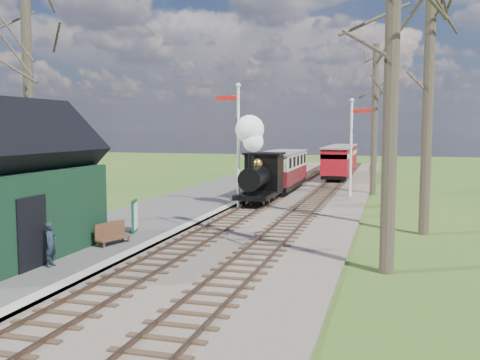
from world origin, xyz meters
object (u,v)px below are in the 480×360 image
object	(u,v)px
red_carriage_b	(343,158)
sign_board	(135,216)
semaphore_near	(237,137)
locomotive	(258,167)
bench	(112,234)
station_shed	(9,188)
coach	(282,169)
red_carriage_a	(337,163)
person	(51,244)
semaphore_far	(353,140)

from	to	relation	value
red_carriage_b	sign_board	distance (m)	28.73
semaphore_near	locomotive	size ratio (longest dim) A/B	1.39
semaphore_near	bench	bearing A→B (deg)	-99.09
station_shed	coach	xyz separation A→B (m)	(4.30, 19.41, -0.76)
coach	red_carriage_a	xyz separation A→B (m)	(2.60, 7.86, -0.06)
red_carriage_b	bench	xyz separation A→B (m)	(-4.91, -30.37, -0.91)
bench	person	size ratio (longest dim) A/B	1.07
sign_board	bench	bearing A→B (deg)	-83.88
coach	bench	world-z (taller)	coach
coach	person	size ratio (longest dim) A/B	5.69
locomotive	red_carriage_a	size ratio (longest dim) A/B	0.91
semaphore_far	sign_board	distance (m)	15.37
locomotive	red_carriage_a	distance (m)	14.18
semaphore_near	locomotive	xyz separation A→B (m)	(0.76, 1.35, -1.56)
red_carriage_a	sign_board	distance (m)	23.34
coach	bench	bearing A→B (deg)	-97.72
locomotive	person	size ratio (longest dim) A/B	3.56
station_shed	sign_board	xyz separation A→B (m)	(1.77, 4.51, -1.47)
semaphore_far	person	size ratio (longest dim) A/B	4.55
red_carriage_a	sign_board	xyz separation A→B (m)	(-5.13, -22.76, -0.65)
semaphore_near	locomotive	world-z (taller)	semaphore_near
red_carriage_a	red_carriage_b	size ratio (longest dim) A/B	1.00
coach	sign_board	size ratio (longest dim) A/B	5.97
station_shed	sign_board	size ratio (longest dim) A/B	5.27
locomotive	coach	xyz separation A→B (m)	(0.01, 6.06, -0.55)
coach	bench	distance (m)	17.19
red_carriage_b	person	xyz separation A→B (m)	(-5.06, -33.41, -0.62)
bench	coach	bearing A→B (deg)	82.28
red_carriage_a	red_carriage_b	xyz separation A→B (m)	(0.00, 5.50, 0.00)
semaphore_far	sign_board	xyz separation A→B (m)	(-6.91, -13.49, -2.55)
red_carriage_b	bench	distance (m)	30.78
semaphore_far	coach	xyz separation A→B (m)	(-4.37, 1.41, -1.84)
station_shed	semaphore_far	xyz separation A→B (m)	(8.67, 18.00, 1.08)
locomotive	semaphore_near	bearing A→B (deg)	-119.37
bench	locomotive	bearing A→B (deg)	78.17
station_shed	semaphore_near	xyz separation A→B (m)	(3.53, 12.00, 1.35)
person	locomotive	bearing A→B (deg)	-15.43
bench	person	bearing A→B (deg)	-92.94
red_carriage_a	bench	size ratio (longest dim) A/B	3.68
coach	semaphore_far	bearing A→B (deg)	-17.85
coach	sign_board	bearing A→B (deg)	-99.64
semaphore_far	red_carriage_a	distance (m)	9.63
red_carriage_a	person	bearing A→B (deg)	-100.28
red_carriage_b	person	size ratio (longest dim) A/B	3.92
locomotive	sign_board	size ratio (longest dim) A/B	3.73
station_shed	locomotive	distance (m)	14.02
red_carriage_b	locomotive	bearing A→B (deg)	-97.66
locomotive	person	bearing A→B (deg)	-99.93
bench	semaphore_far	bearing A→B (deg)	66.82
semaphore_near	person	bearing A→B (deg)	-97.62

